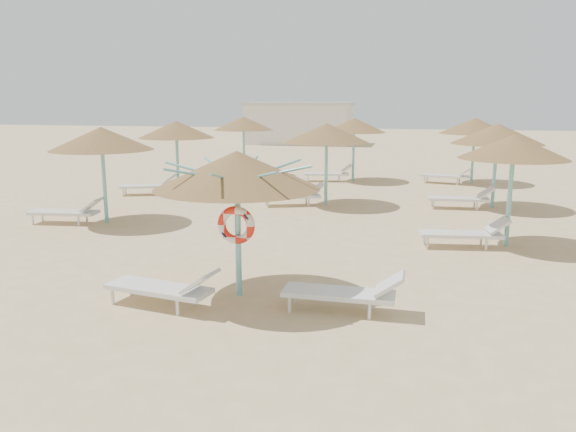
# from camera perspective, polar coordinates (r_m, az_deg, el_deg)

# --- Properties ---
(ground) EXTENTS (120.00, 120.00, 0.00)m
(ground) POSITION_cam_1_polar(r_m,az_deg,el_deg) (9.95, -4.66, -8.66)
(ground) COLOR #D5B082
(ground) RESTS_ON ground
(main_palapa) EXTENTS (2.90, 2.90, 2.60)m
(main_palapa) POSITION_cam_1_polar(r_m,az_deg,el_deg) (9.75, -5.22, 4.60)
(main_palapa) COLOR #6DBDBE
(main_palapa) RESTS_ON ground
(lounger_main_a) EXTENTS (2.08, 0.95, 0.73)m
(lounger_main_a) POSITION_cam_1_polar(r_m,az_deg,el_deg) (9.79, -12.38, -7.11)
(lounger_main_a) COLOR silver
(lounger_main_a) RESTS_ON ground
(lounger_main_b) EXTENTS (2.00, 0.63, 0.72)m
(lounger_main_b) POSITION_cam_1_polar(r_m,az_deg,el_deg) (9.40, 5.99, -7.69)
(lounger_main_b) COLOR silver
(lounger_main_b) RESTS_ON ground
(palapa_field) EXTENTS (19.56, 13.92, 2.72)m
(palapa_field) POSITION_cam_1_polar(r_m,az_deg,el_deg) (19.53, 8.23, 8.31)
(palapa_field) COLOR #6DBDBE
(palapa_field) RESTS_ON ground
(service_hut) EXTENTS (8.40, 4.40, 3.25)m
(service_hut) POSITION_cam_1_polar(r_m,az_deg,el_deg) (44.81, 1.14, 9.43)
(service_hut) COLOR silver
(service_hut) RESTS_ON ground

